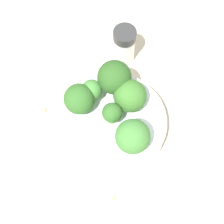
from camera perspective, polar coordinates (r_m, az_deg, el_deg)
The scene contains 11 objects.
ground_plane at distance 0.65m, azimuth -0.00°, elevation -2.60°, with size 3.00×3.00×0.00m, color beige.
bowl at distance 0.63m, azimuth -0.00°, elevation -1.96°, with size 0.18×0.18×0.04m, color silver.
broccoli_floret_0 at distance 0.59m, azimuth 0.03°, elevation -0.25°, with size 0.03×0.03×0.05m.
broccoli_floret_1 at distance 0.60m, azimuth -5.01°, elevation 1.98°, with size 0.05×0.05×0.05m.
broccoli_floret_2 at distance 0.61m, azimuth -3.11°, elevation 3.30°, with size 0.03×0.03×0.04m.
broccoli_floret_3 at distance 0.57m, azimuth 3.17°, elevation -3.78°, with size 0.05×0.05×0.06m.
broccoli_floret_4 at distance 0.61m, azimuth 0.36°, elevation 5.28°, with size 0.06×0.06×0.07m.
broccoli_floret_5 at distance 0.60m, azimuth 2.74°, elevation 2.45°, with size 0.05×0.05×0.06m.
pepper_shaker at distance 0.68m, azimuth 2.13°, elevation 10.08°, with size 0.04×0.04×0.08m.
almond_crumb_0 at distance 0.61m, azimuth 0.33°, elevation -12.99°, with size 0.01×0.01×0.01m, color tan.
almond_crumb_1 at distance 0.67m, azimuth -10.21°, elevation 0.32°, with size 0.01×0.00×0.01m, color tan.
Camera 1 is at (0.24, 0.04, 0.60)m, focal length 60.00 mm.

